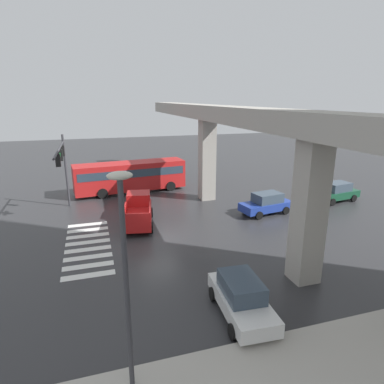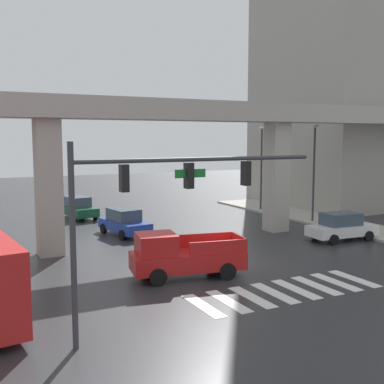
# 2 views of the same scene
# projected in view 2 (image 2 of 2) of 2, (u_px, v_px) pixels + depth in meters

# --- Properties ---
(ground_plane) EXTENTS (120.00, 120.00, 0.00)m
(ground_plane) POSITION_uv_depth(u_px,v_px,m) (228.00, 265.00, 23.80)
(ground_plane) COLOR #2D2D30
(crosswalk_stripes) EXTENTS (8.25, 2.80, 0.01)m
(crosswalk_stripes) POSITION_uv_depth(u_px,v_px,m) (285.00, 291.00, 19.73)
(crosswalk_stripes) COLOR silver
(crosswalk_stripes) RESTS_ON ground
(elevated_overpass) EXTENTS (50.69, 2.31, 8.52)m
(elevated_overpass) POSITION_uv_depth(u_px,v_px,m) (176.00, 121.00, 28.37)
(elevated_overpass) COLOR #ADA89E
(elevated_overpass) RESTS_ON ground
(sidewalk_east) EXTENTS (4.00, 36.00, 0.15)m
(sidewalk_east) POSITION_uv_depth(u_px,v_px,m) (381.00, 233.00, 31.36)
(sidewalk_east) COLOR #ADA89E
(sidewalk_east) RESTS_ON ground
(pickup_truck) EXTENTS (5.36, 2.78, 2.08)m
(pickup_truck) POSITION_uv_depth(u_px,v_px,m) (181.00, 256.00, 21.55)
(pickup_truck) COLOR red
(pickup_truck) RESTS_ON ground
(sedan_blue) EXTENTS (2.45, 4.52, 1.72)m
(sedan_blue) POSITION_uv_depth(u_px,v_px,m) (124.00, 222.00, 31.02)
(sedan_blue) COLOR #1E3899
(sedan_blue) RESTS_ON ground
(sedan_white) EXTENTS (4.40, 2.17, 1.72)m
(sedan_white) POSITION_uv_depth(u_px,v_px,m) (341.00, 227.00, 29.39)
(sedan_white) COLOR silver
(sedan_white) RESTS_ON ground
(sedan_dark_green) EXTENTS (2.44, 4.51, 1.72)m
(sedan_dark_green) POSITION_uv_depth(u_px,v_px,m) (78.00, 208.00, 37.40)
(sedan_dark_green) COLOR #14472D
(sedan_dark_green) RESTS_ON ground
(traffic_signal_mast) EXTENTS (8.69, 0.32, 6.20)m
(traffic_signal_mast) POSITION_uv_depth(u_px,v_px,m) (156.00, 194.00, 15.04)
(traffic_signal_mast) COLOR #38383D
(traffic_signal_mast) RESTS_ON ground
(street_lamp_mid_block) EXTENTS (0.44, 0.70, 7.24)m
(street_lamp_mid_block) POSITION_uv_depth(u_px,v_px,m) (314.00, 162.00, 34.98)
(street_lamp_mid_block) COLOR #38383D
(street_lamp_mid_block) RESTS_ON ground
(street_lamp_far_north) EXTENTS (0.44, 0.70, 7.24)m
(street_lamp_far_north) POSITION_uv_depth(u_px,v_px,m) (261.00, 158.00, 40.87)
(street_lamp_far_north) COLOR #38383D
(street_lamp_far_north) RESTS_ON ground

